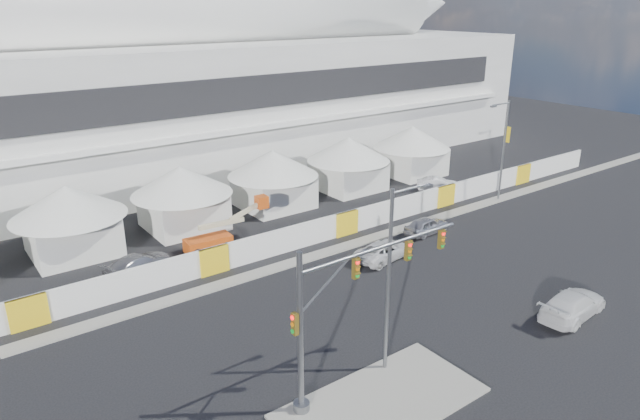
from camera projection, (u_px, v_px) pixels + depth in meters
ground at (423, 335)px, 32.88m from camera, size 160.00×160.00×0.00m
median_island at (381, 403)px, 27.23m from camera, size 10.00×5.00×0.15m
far_curb at (475, 206)px, 53.49m from camera, size 80.00×1.20×0.12m
stadium at (218, 82)px, 65.82m from camera, size 80.00×24.80×21.98m
tent_row at (230, 183)px, 50.18m from camera, size 53.40×8.40×5.40m
hoarding_fence at (346, 223)px, 46.83m from camera, size 70.00×0.25×2.00m
scaffold_tower at (466, 90)px, 83.74m from camera, size 4.40×4.40×12.00m
sedan_silver at (427, 225)px, 47.11m from camera, size 1.88×4.32×1.45m
pickup_curb at (384, 251)px, 42.44m from camera, size 2.94×5.19×1.37m
pickup_near at (573, 304)px, 34.63m from camera, size 2.76×5.73×1.61m
lot_car_a at (438, 184)px, 57.92m from camera, size 3.82×4.15×1.38m
lot_car_c at (138, 264)px, 40.05m from camera, size 3.71×5.60×1.51m
traffic_mast at (336, 313)px, 26.25m from camera, size 10.08×0.78×8.07m
streetlight_median at (393, 268)px, 28.01m from camera, size 2.71×0.27×9.78m
streetlight_curb at (503, 144)px, 53.42m from camera, size 2.86×0.64×9.65m
boom_lift at (216, 237)px, 44.22m from camera, size 7.03×1.79×3.56m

